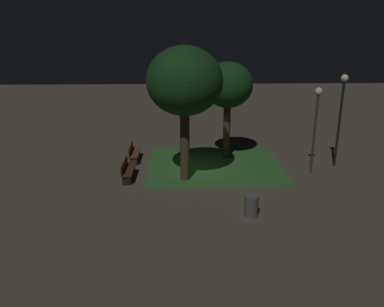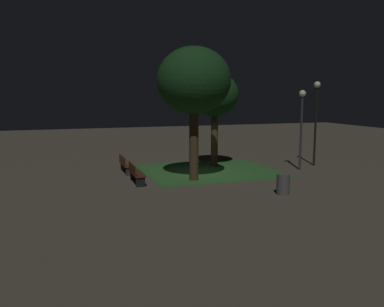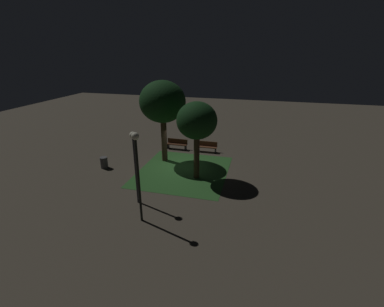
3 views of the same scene
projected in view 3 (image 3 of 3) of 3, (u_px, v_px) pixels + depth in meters
ground_plane at (179, 166)px, 19.84m from camera, size 60.00×60.00×0.00m
grass_lawn at (183, 171)px, 19.05m from camera, size 6.22×6.84×0.01m
bench_front_left at (206, 146)px, 22.55m from camera, size 1.80×0.49×0.88m
bench_near_trees at (177, 144)px, 23.17m from camera, size 1.81×0.53×0.88m
tree_back_left at (163, 102)px, 19.26m from camera, size 3.37×3.37×6.14m
tree_lawn_side at (197, 122)px, 16.69m from camera, size 2.59×2.59×5.17m
lamp_post_plaza_west at (135, 155)px, 14.11m from camera, size 0.36×0.36×4.20m
lamp_post_plaza_east at (137, 163)px, 12.40m from camera, size 0.36×0.36×4.68m
trash_bin at (104, 162)px, 19.45m from camera, size 0.53×0.53×0.83m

